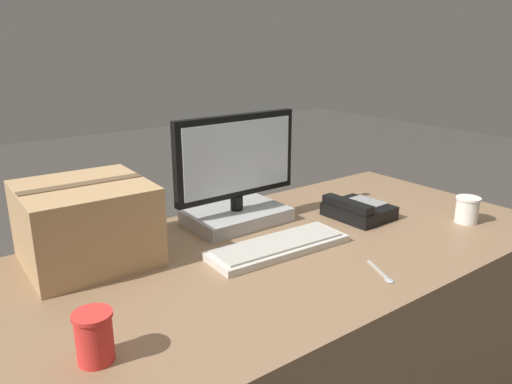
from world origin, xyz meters
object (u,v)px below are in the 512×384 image
object	(u,v)px
paper_cup_left	(94,337)
spoon	(383,275)
monitor	(237,184)
cardboard_box	(86,223)
paper_cup_right	(467,210)
keyboard	(278,246)
desk_phone	(358,210)

from	to	relation	value
paper_cup_left	spoon	xyz separation A→B (m)	(0.76, -0.11, -0.05)
monitor	paper_cup_left	size ratio (longest dim) A/B	4.35
paper_cup_left	spoon	size ratio (longest dim) A/B	0.79
spoon	cardboard_box	xyz separation A→B (m)	(-0.61, 0.59, 0.11)
monitor	paper_cup_right	world-z (taller)	monitor
keyboard	spoon	bearing A→B (deg)	-65.64
monitor	spoon	world-z (taller)	monitor
monitor	keyboard	distance (m)	0.30
desk_phone	spoon	distance (m)	0.47
paper_cup_left	paper_cup_right	bearing A→B (deg)	-0.64
desk_phone	paper_cup_left	world-z (taller)	paper_cup_left
cardboard_box	spoon	bearing A→B (deg)	-43.98
paper_cup_right	spoon	world-z (taller)	paper_cup_right
monitor	cardboard_box	distance (m)	0.52
monitor	keyboard	xyz separation A→B (m)	(-0.04, -0.27, -0.13)
paper_cup_right	spoon	size ratio (longest dim) A/B	0.67
monitor	desk_phone	size ratio (longest dim) A/B	2.14
monitor	spoon	distance (m)	0.60
keyboard	cardboard_box	xyz separation A→B (m)	(-0.49, 0.28, 0.10)
cardboard_box	keyboard	bearing A→B (deg)	-29.91
paper_cup_left	paper_cup_right	size ratio (longest dim) A/B	1.18
paper_cup_left	cardboard_box	distance (m)	0.51
monitor	paper_cup_right	distance (m)	0.82
monitor	cardboard_box	bearing A→B (deg)	179.29
desk_phone	paper_cup_left	bearing A→B (deg)	-168.47
paper_cup_left	desk_phone	bearing A→B (deg)	13.33
monitor	paper_cup_right	xyz separation A→B (m)	(0.65, -0.49, -0.09)
desk_phone	keyboard	bearing A→B (deg)	-174.74
monitor	desk_phone	distance (m)	0.45
paper_cup_left	cardboard_box	xyz separation A→B (m)	(0.16, 0.48, 0.06)
spoon	cardboard_box	size ratio (longest dim) A/B	0.38
desk_phone	cardboard_box	xyz separation A→B (m)	(-0.90, 0.23, 0.09)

